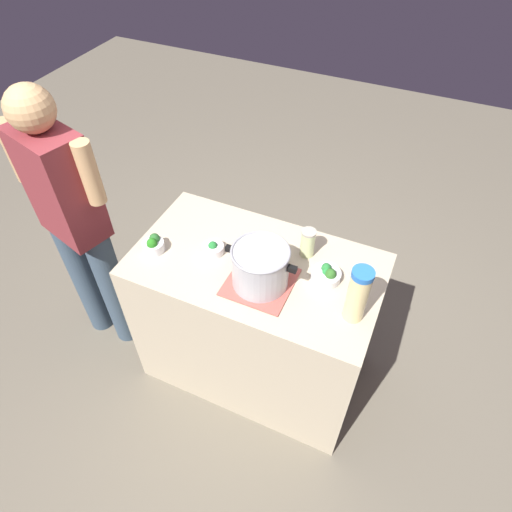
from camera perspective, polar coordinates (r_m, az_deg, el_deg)
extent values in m
plane|color=#6E6655|center=(2.72, 0.00, -13.84)|extent=(8.00, 8.00, 0.00)
cube|color=#C2B293|center=(2.35, 0.00, -8.39)|extent=(1.15, 0.65, 0.89)
cube|color=#B9564B|center=(1.92, 0.54, -3.38)|extent=(0.28, 0.28, 0.01)
cylinder|color=#B7B7BC|center=(1.85, 0.56, -1.45)|extent=(0.24, 0.24, 0.18)
torus|color=#99999E|center=(1.79, 0.58, 0.55)|extent=(0.25, 0.25, 0.01)
cube|color=black|center=(1.78, 4.67, -1.68)|extent=(0.04, 0.02, 0.02)
cube|color=black|center=(1.86, -3.36, 0.93)|extent=(0.04, 0.02, 0.02)
cylinder|color=#F4DD94|center=(1.77, 12.95, -5.17)|extent=(0.08, 0.08, 0.24)
cylinder|color=blue|center=(1.67, 13.70, -2.27)|extent=(0.09, 0.09, 0.02)
ellipsoid|color=yellow|center=(1.75, 12.65, -4.68)|extent=(0.04, 0.04, 0.01)
cylinder|color=beige|center=(2.01, 6.70, 1.59)|extent=(0.06, 0.06, 0.13)
cylinder|color=#B2AD99|center=(1.96, 6.88, 3.08)|extent=(0.07, 0.07, 0.01)
cylinder|color=silver|center=(1.95, 9.01, -2.53)|extent=(0.13, 0.13, 0.04)
ellipsoid|color=#2D6524|center=(1.92, 9.63, -2.34)|extent=(0.05, 0.05, 0.06)
ellipsoid|color=#258138|center=(1.93, 9.13, -2.12)|extent=(0.04, 0.04, 0.04)
ellipsoid|color=#267332|center=(1.94, 9.08, -1.55)|extent=(0.04, 0.04, 0.05)
cylinder|color=silver|center=(2.10, -13.10, 1.23)|extent=(0.10, 0.10, 0.05)
ellipsoid|color=#246832|center=(2.09, -13.13, 1.81)|extent=(0.04, 0.04, 0.05)
ellipsoid|color=#257A1C|center=(2.07, -13.30, 1.57)|extent=(0.05, 0.05, 0.06)
ellipsoid|color=#296529|center=(2.10, -12.97, 2.16)|extent=(0.05, 0.05, 0.06)
cylinder|color=silver|center=(2.05, -5.57, 0.91)|extent=(0.10, 0.10, 0.04)
ellipsoid|color=#247A32|center=(2.04, -5.60, 1.27)|extent=(0.04, 0.04, 0.05)
ellipsoid|color=#3B6E32|center=(2.04, -5.58, 1.29)|extent=(0.04, 0.04, 0.05)
cylinder|color=#3E5263|center=(2.63, -17.95, -4.13)|extent=(0.14, 0.14, 0.85)
cylinder|color=#3E5263|center=(2.74, -21.22, -2.72)|extent=(0.14, 0.14, 0.85)
cube|color=maroon|center=(2.24, -24.00, 8.39)|extent=(0.38, 0.28, 0.55)
sphere|color=tan|center=(2.05, -27.21, 16.62)|extent=(0.20, 0.20, 0.20)
cylinder|color=tan|center=(2.03, -20.74, 9.97)|extent=(0.08, 0.08, 0.30)
cylinder|color=tan|center=(2.32, -28.74, 11.84)|extent=(0.08, 0.08, 0.30)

